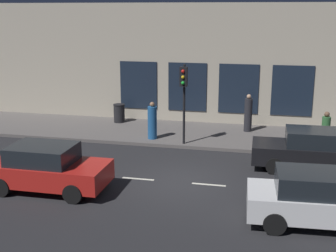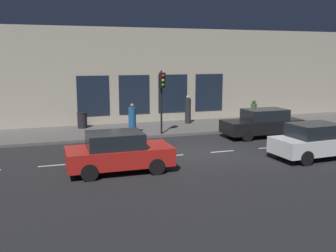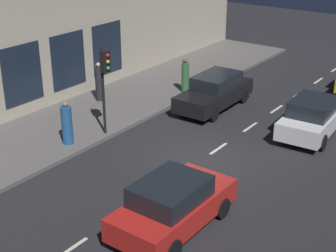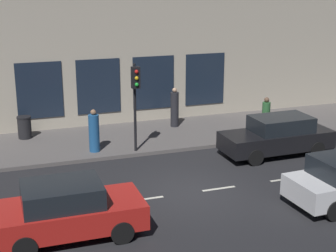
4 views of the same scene
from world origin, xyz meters
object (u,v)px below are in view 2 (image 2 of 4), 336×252
at_px(traffic_light, 162,88).
at_px(trash_bin, 82,120).
at_px(parked_car_0, 316,141).
at_px(parked_car_2, 118,152).
at_px(parked_car_3, 262,123).
at_px(pedestrian_2, 253,115).
at_px(pedestrian_0, 188,110).
at_px(pedestrian_1, 132,120).

bearing_deg(traffic_light, trash_bin, 50.96).
distance_m(parked_car_0, parked_car_2, 8.76).
distance_m(traffic_light, trash_bin, 5.72).
relative_size(parked_car_3, pedestrian_2, 2.65).
distance_m(parked_car_0, pedestrian_0, 9.82).
bearing_deg(parked_car_2, parked_car_3, 114.61).
xyz_separation_m(parked_car_2, pedestrian_1, (6.48, -2.02, 0.15)).
bearing_deg(parked_car_0, parked_car_3, 173.35).
bearing_deg(parked_car_0, pedestrian_1, -140.33).
bearing_deg(pedestrian_2, parked_car_2, -159.81).
relative_size(pedestrian_2, trash_bin, 1.76).
bearing_deg(parked_car_0, trash_bin, -140.34).
bearing_deg(parked_car_3, pedestrian_1, 70.06).
xyz_separation_m(parked_car_0, pedestrian_1, (7.19, 6.71, 0.16)).
bearing_deg(traffic_light, parked_car_2, 148.41).
distance_m(pedestrian_1, trash_bin, 3.73).
xyz_separation_m(parked_car_3, pedestrian_2, (2.10, -0.64, 0.15)).
relative_size(pedestrian_0, pedestrian_2, 1.08).
xyz_separation_m(parked_car_3, pedestrian_1, (2.37, 6.99, 0.15)).
height_order(traffic_light, parked_car_2, traffic_light).
bearing_deg(parked_car_3, parked_car_0, 175.45).
height_order(parked_car_0, pedestrian_2, pedestrian_2).
bearing_deg(parked_car_2, parked_car_0, 85.41).
xyz_separation_m(pedestrian_0, pedestrian_2, (-2.59, -3.36, -0.06)).
distance_m(parked_car_0, pedestrian_1, 9.83).
bearing_deg(parked_car_3, trash_bin, 60.65).
xyz_separation_m(traffic_light, pedestrian_1, (0.62, 1.58, -1.82)).
bearing_deg(traffic_light, pedestrian_1, 68.64).
relative_size(traffic_light, parked_car_0, 0.87).
distance_m(parked_car_3, pedestrian_1, 7.38).
height_order(parked_car_2, parked_car_3, same).
bearing_deg(parked_car_2, trash_bin, -176.74).
bearing_deg(trash_bin, traffic_light, -129.04).
height_order(parked_car_0, trash_bin, parked_car_0).
height_order(traffic_light, parked_car_0, traffic_light).
distance_m(traffic_light, parked_car_2, 7.16).
relative_size(pedestrian_1, pedestrian_2, 1.01).
bearing_deg(parked_car_2, pedestrian_1, 162.74).
xyz_separation_m(parked_car_0, pedestrian_0, (9.51, 2.44, 0.22)).
xyz_separation_m(pedestrian_1, trash_bin, (2.72, 2.54, -0.30)).
bearing_deg(pedestrian_2, pedestrian_1, 165.40).
height_order(parked_car_3, pedestrian_2, pedestrian_2).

